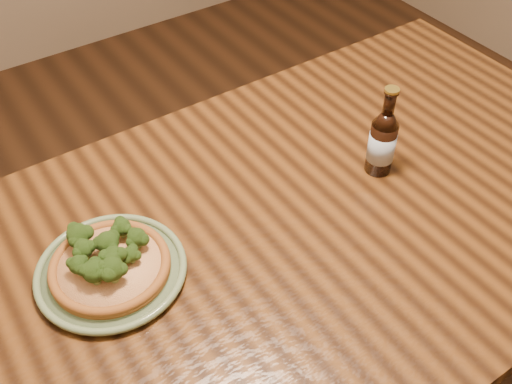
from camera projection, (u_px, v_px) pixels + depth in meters
table at (291, 252)px, 1.25m from camera, size 1.60×0.90×0.75m
plate at (111, 271)px, 1.08m from camera, size 0.27×0.27×0.02m
pizza at (108, 263)px, 1.07m from camera, size 0.22×0.22×0.07m
beer_bottle at (382, 141)px, 1.24m from camera, size 0.06×0.06×0.21m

